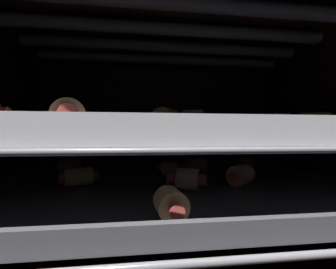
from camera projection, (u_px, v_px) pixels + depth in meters
ground_plane at (169, 269)px, 34.17cm from camera, size 61.12×47.62×1.20cm
oven_wall_back at (158, 141)px, 57.37cm from camera, size 61.12×1.20×38.32cm
oven_ceiling at (169, 20)px, 34.49cm from camera, size 61.12×47.62×1.20cm
heating_element at (169, 39)px, 34.47cm from camera, size 46.97×20.44×1.79cm
oven_rack_lower at (169, 190)px, 34.27cm from camera, size 55.84×44.32×0.60cm
baking_tray_lower at (169, 185)px, 34.28cm from camera, size 49.74×38.00×2.01cm
pig_in_blanket_lower_0 at (70, 166)px, 43.23cm from camera, size 4.88×3.56×3.14cm
pig_in_blanket_lower_1 at (240, 175)px, 33.43cm from camera, size 5.23×4.71×3.04cm
pig_in_blanket_lower_2 at (247, 164)px, 48.00cm from camera, size 4.58×4.51×2.85cm
pig_in_blanket_lower_3 at (188, 179)px, 29.91cm from camera, size 5.35×3.95×3.05cm
pig_in_blanket_lower_4 at (171, 204)px, 19.52cm from camera, size 3.08×4.81×2.78cm
pig_in_blanket_lower_5 at (170, 168)px, 41.62cm from camera, size 5.05×3.49×2.72cm
pig_in_blanket_lower_6 at (79, 176)px, 32.94cm from camera, size 5.86×4.10×2.75cm
pig_in_blanket_lower_7 at (196, 165)px, 44.97cm from camera, size 6.10×4.09×3.01cm
oven_rack_upper at (169, 143)px, 34.33cm from camera, size 55.76×44.32×0.52cm
baking_tray_upper at (169, 137)px, 34.34cm from camera, size 49.74×38.00×2.41cm
pig_in_blanket_upper_0 at (313, 123)px, 30.98cm from camera, size 5.54×4.48×3.05cm
pig_in_blanket_upper_2 at (193, 122)px, 30.48cm from camera, size 4.30×3.92×3.35cm
pig_in_blanket_upper_3 at (275, 123)px, 28.33cm from camera, size 5.70×3.95×2.66cm
pig_in_blanket_upper_4 at (99, 124)px, 31.93cm from camera, size 6.28×3.42×2.91cm
pig_in_blanket_upper_5 at (167, 121)px, 28.61cm from camera, size 4.57×4.75×3.31cm
pig_in_blanket_upper_6 at (67, 116)px, 18.43cm from camera, size 3.59×5.45×2.67cm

